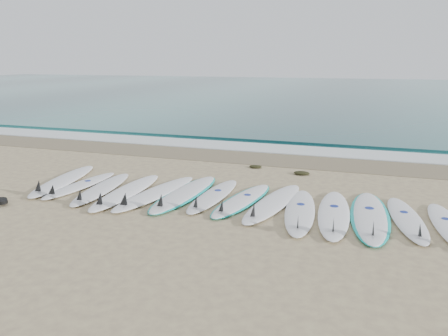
% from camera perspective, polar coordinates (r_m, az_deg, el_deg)
% --- Properties ---
extents(ground, '(120.00, 120.00, 0.00)m').
position_cam_1_polar(ground, '(8.88, 0.16, -4.41)').
color(ground, tan).
extents(ocean, '(120.00, 55.00, 0.03)m').
position_cam_1_polar(ocean, '(40.67, 14.96, 9.64)').
color(ocean, '#1F6061').
rests_on(ocean, ground).
extents(wet_sand_band, '(120.00, 1.80, 0.01)m').
position_cam_1_polar(wet_sand_band, '(12.69, 6.01, 1.21)').
color(wet_sand_band, '#75684E').
rests_on(wet_sand_band, ground).
extents(foam_band, '(120.00, 1.40, 0.04)m').
position_cam_1_polar(foam_band, '(14.03, 7.27, 2.47)').
color(foam_band, silver).
rests_on(foam_band, ground).
extents(wave_crest, '(120.00, 1.00, 0.10)m').
position_cam_1_polar(wave_crest, '(15.47, 8.38, 3.62)').
color(wave_crest, '#1F6061').
rests_on(wave_crest, ground).
extents(surfboard_0, '(1.07, 2.90, 0.36)m').
position_cam_1_polar(surfboard_0, '(10.83, -20.40, -1.54)').
color(surfboard_0, white).
rests_on(surfboard_0, ground).
extents(surfboard_1, '(0.66, 2.41, 0.30)m').
position_cam_1_polar(surfboard_1, '(10.34, -18.43, -2.16)').
color(surfboard_1, white).
rests_on(surfboard_1, ground).
extents(surfboard_2, '(0.87, 2.64, 0.33)m').
position_cam_1_polar(surfboard_2, '(9.91, -15.83, -2.63)').
color(surfboard_2, silver).
rests_on(surfboard_2, ground).
extents(surfboard_3, '(0.67, 2.84, 0.36)m').
position_cam_1_polar(surfboard_3, '(9.53, -12.80, -3.07)').
color(surfboard_3, white).
rests_on(surfboard_3, ground).
extents(surfboard_4, '(0.98, 2.90, 0.36)m').
position_cam_1_polar(surfboard_4, '(9.32, -9.12, -3.27)').
color(surfboard_4, white).
rests_on(surfboard_4, ground).
extents(surfboard_5, '(0.83, 2.90, 0.36)m').
position_cam_1_polar(surfboard_5, '(9.26, -5.22, -3.33)').
color(surfboard_5, white).
rests_on(surfboard_5, ground).
extents(surfboard_6, '(0.60, 2.52, 0.32)m').
position_cam_1_polar(surfboard_6, '(9.06, -1.51, -3.65)').
color(surfboard_6, silver).
rests_on(surfboard_6, ground).
extents(surfboard_7, '(0.98, 2.54, 0.31)m').
position_cam_1_polar(surfboard_7, '(8.82, 2.31, -4.22)').
color(surfboard_7, white).
rests_on(surfboard_7, ground).
extents(surfboard_8, '(0.98, 2.82, 0.35)m').
position_cam_1_polar(surfboard_8, '(8.64, 6.30, -4.58)').
color(surfboard_8, white).
rests_on(surfboard_8, ground).
extents(surfboard_9, '(0.85, 2.71, 0.34)m').
position_cam_1_polar(surfboard_9, '(8.26, 9.89, -5.61)').
color(surfboard_9, white).
rests_on(surfboard_9, ground).
extents(surfboard_10, '(0.76, 2.79, 0.35)m').
position_cam_1_polar(surfboard_10, '(8.27, 14.15, -5.82)').
color(surfboard_10, white).
rests_on(surfboard_10, ground).
extents(surfboard_11, '(0.83, 2.92, 0.37)m').
position_cam_1_polar(surfboard_11, '(8.36, 18.53, -5.96)').
color(surfboard_11, white).
rests_on(surfboard_11, ground).
extents(surfboard_12, '(0.85, 2.49, 0.31)m').
position_cam_1_polar(surfboard_12, '(8.42, 22.85, -6.20)').
color(surfboard_12, white).
rests_on(surfboard_12, ground).
extents(seaweed_near, '(0.34, 0.26, 0.07)m').
position_cam_1_polar(seaweed_near, '(11.62, 4.13, 0.19)').
color(seaweed_near, black).
rests_on(seaweed_near, ground).
extents(seaweed_far, '(0.40, 0.31, 0.08)m').
position_cam_1_polar(seaweed_far, '(11.08, 10.12, -0.65)').
color(seaweed_far, black).
rests_on(seaweed_far, ground).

